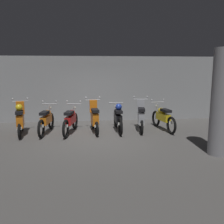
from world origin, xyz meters
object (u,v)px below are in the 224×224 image
object	(u,v)px
motorbike_slot_0	(20,119)
motorbike_slot_2	(71,120)
motorbike_slot_4	(118,117)
motorbike_slot_3	(94,118)
motorbike_slot_5	(141,117)
motorbike_slot_1	(46,120)
motorbike_slot_6	(163,117)
support_pillar	(221,103)

from	to	relation	value
motorbike_slot_0	motorbike_slot_2	size ratio (longest dim) A/B	0.87
motorbike_slot_0	motorbike_slot_4	world-z (taller)	motorbike_slot_0
motorbike_slot_3	motorbike_slot_5	world-z (taller)	same
motorbike_slot_1	motorbike_slot_6	distance (m)	4.41
motorbike_slot_4	motorbike_slot_6	world-z (taller)	motorbike_slot_6
motorbike_slot_6	support_pillar	xyz separation A→B (m)	(0.67, -2.85, 0.96)
motorbike_slot_4	motorbike_slot_6	bearing A→B (deg)	0.36
motorbike_slot_6	motorbike_slot_1	bearing A→B (deg)	-179.50
motorbike_slot_0	motorbike_slot_3	bearing A→B (deg)	2.25
motorbike_slot_0	motorbike_slot_6	bearing A→B (deg)	1.86
motorbike_slot_1	motorbike_slot_2	bearing A→B (deg)	-5.73
motorbike_slot_0	motorbike_slot_3	world-z (taller)	same
support_pillar	motorbike_slot_4	bearing A→B (deg)	130.65
motorbike_slot_4	support_pillar	xyz separation A→B (m)	(2.44, -2.84, 0.92)
motorbike_slot_4	motorbike_slot_5	size ratio (longest dim) A/B	1.17
motorbike_slot_0	motorbike_slot_2	xyz separation A→B (m)	(1.78, 0.04, -0.08)
motorbike_slot_1	motorbike_slot_5	xyz separation A→B (m)	(3.54, 0.02, 0.04)
motorbike_slot_5	motorbike_slot_0	bearing A→B (deg)	-177.99
motorbike_slot_0	motorbike_slot_5	distance (m)	4.43
motorbike_slot_1	motorbike_slot_2	xyz separation A→B (m)	(0.89, -0.09, 0.00)
motorbike_slot_4	motorbike_slot_1	bearing A→B (deg)	-179.40
motorbike_slot_5	support_pillar	bearing A→B (deg)	-61.37
motorbike_slot_3	motorbike_slot_1	bearing A→B (deg)	179.06
motorbike_slot_0	motorbike_slot_4	xyz separation A→B (m)	(3.54, 0.16, -0.04)
motorbike_slot_0	motorbike_slot_6	distance (m)	5.31
motorbike_slot_6	support_pillar	bearing A→B (deg)	-76.70
motorbike_slot_1	motorbike_slot_2	size ratio (longest dim) A/B	1.01
motorbike_slot_6	support_pillar	distance (m)	3.08
motorbike_slot_1	motorbike_slot_5	bearing A→B (deg)	0.35
motorbike_slot_4	motorbike_slot_3	bearing A→B (deg)	-176.34
motorbike_slot_0	motorbike_slot_3	distance (m)	2.65
motorbike_slot_1	support_pillar	size ratio (longest dim) A/B	0.67
motorbike_slot_3	motorbike_slot_6	bearing A→B (deg)	1.46
motorbike_slot_3	support_pillar	size ratio (longest dim) A/B	0.58
motorbike_slot_1	motorbike_slot_2	distance (m)	0.89
motorbike_slot_1	motorbike_slot_2	world-z (taller)	same
motorbike_slot_4	motorbike_slot_6	xyz separation A→B (m)	(1.76, 0.01, -0.03)
support_pillar	motorbike_slot_0	bearing A→B (deg)	155.87
motorbike_slot_5	support_pillar	xyz separation A→B (m)	(1.55, -2.83, 0.92)
motorbike_slot_5	support_pillar	size ratio (longest dim) A/B	0.58
motorbike_slot_2	support_pillar	size ratio (longest dim) A/B	0.67
support_pillar	motorbike_slot_5	bearing A→B (deg)	118.63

